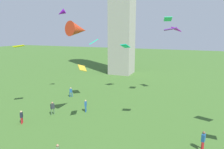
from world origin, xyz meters
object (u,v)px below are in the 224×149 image
(person_2, at_px, (22,116))
(kite_flying_7, at_px, (168,19))
(person_0, at_px, (86,105))
(kite_flying_6, at_px, (62,13))
(kite_flying_10, at_px, (19,46))
(person_1, at_px, (71,92))
(kite_flying_0, at_px, (82,68))
(person_5, at_px, (53,108))
(person_3, at_px, (203,140))
(kite_flying_9, at_px, (176,29))
(kite_flying_2, at_px, (125,46))
(kite_flying_4, at_px, (78,30))
(kite_flying_3, at_px, (94,42))
(kite_flying_5, at_px, (170,29))

(person_2, xyz_separation_m, kite_flying_7, (14.12, 15.05, 11.41))
(person_0, height_order, kite_flying_6, kite_flying_6)
(kite_flying_7, xyz_separation_m, kite_flying_10, (-17.04, -11.68, -3.64))
(kite_flying_7, bearing_deg, person_0, 124.76)
(person_1, height_order, kite_flying_7, kite_flying_7)
(kite_flying_0, distance_m, kite_flying_7, 15.10)
(person_0, bearing_deg, person_1, -152.54)
(person_2, relative_size, person_5, 0.91)
(person_3, height_order, kite_flying_0, kite_flying_0)
(person_1, bearing_deg, person_2, -123.48)
(person_3, xyz_separation_m, kite_flying_9, (-4.20, 16.13, 9.84))
(kite_flying_2, distance_m, kite_flying_6, 11.80)
(kite_flying_2, relative_size, kite_flying_10, 1.14)
(kite_flying_2, height_order, kite_flying_10, kite_flying_10)
(person_3, relative_size, kite_flying_4, 0.67)
(kite_flying_10, bearing_deg, kite_flying_4, -40.93)
(kite_flying_3, bearing_deg, kite_flying_6, 21.91)
(kite_flying_2, height_order, kite_flying_5, kite_flying_5)
(person_5, xyz_separation_m, kite_flying_2, (5.15, 13.90, 7.05))
(person_3, height_order, person_5, person_3)
(person_3, relative_size, person_5, 1.06)
(kite_flying_0, bearing_deg, person_0, 171.22)
(person_2, xyz_separation_m, kite_flying_3, (8.85, 1.39, 8.64))
(kite_flying_4, bearing_deg, kite_flying_7, -104.69)
(person_2, height_order, kite_flying_5, kite_flying_5)
(person_0, relative_size, kite_flying_0, 0.81)
(person_1, xyz_separation_m, person_2, (0.13, -10.46, -0.00))
(kite_flying_4, bearing_deg, person_3, -165.77)
(kite_flying_3, relative_size, kite_flying_10, 1.06)
(kite_flying_5, bearing_deg, kite_flying_10, 172.02)
(person_3, bearing_deg, person_2, 111.68)
(kite_flying_4, xyz_separation_m, kite_flying_6, (-7.76, 8.13, 2.66))
(kite_flying_0, height_order, kite_flying_4, kite_flying_4)
(kite_flying_0, bearing_deg, kite_flying_2, -84.36)
(kite_flying_5, xyz_separation_m, kite_flying_7, (-1.52, 10.55, 1.57))
(kite_flying_4, distance_m, kite_flying_7, 14.63)
(person_1, distance_m, kite_flying_2, 12.12)
(kite_flying_0, relative_size, kite_flying_9, 1.14)
(person_1, bearing_deg, kite_flying_4, -84.38)
(kite_flying_4, bearing_deg, person_1, -32.09)
(kite_flying_7, bearing_deg, person_2, 125.73)
(kite_flying_0, relative_size, kite_flying_6, 1.30)
(kite_flying_0, height_order, kite_flying_6, kite_flying_6)
(person_0, distance_m, kite_flying_3, 10.35)
(kite_flying_6, bearing_deg, person_2, -15.69)
(kite_flying_6, bearing_deg, kite_flying_2, 103.45)
(person_3, xyz_separation_m, person_5, (-17.57, 1.45, -0.06))
(kite_flying_2, height_order, kite_flying_4, kite_flying_4)
(person_3, height_order, kite_flying_2, kite_flying_2)
(kite_flying_10, bearing_deg, kite_flying_9, 1.70)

